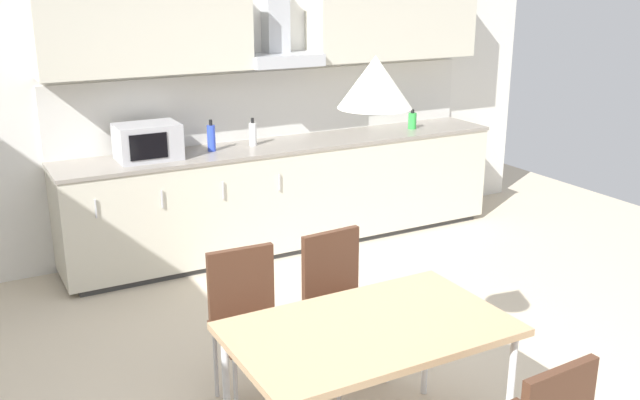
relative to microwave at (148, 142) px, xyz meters
The scene contains 12 objects.
wall_back 0.57m from the microwave, 50.49° to the left, with size 7.41×0.10×2.82m, color silver.
kitchen_counter 1.36m from the microwave, ahead, with size 3.95×0.63×0.93m.
backsplash_tile 1.26m from the microwave, 13.46° to the left, with size 3.93×0.02×0.58m, color silver.
upper_wall_cabinets 1.48m from the microwave, ahead, with size 3.93×0.40×0.64m.
microwave is the anchor object (origin of this frame).
bottle_green 2.50m from the microwave, ahead, with size 0.08×0.08×0.18m.
bottle_blue 0.53m from the microwave, ahead, with size 0.07×0.07×0.26m.
bottle_white 0.91m from the microwave, ahead, with size 0.06×0.06×0.23m.
dining_table 2.91m from the microwave, 85.48° to the right, with size 1.32×0.79×0.73m.
chair_far_left 2.16m from the microwave, 91.77° to the right, with size 0.42×0.42×0.87m.
chair_far_right 2.22m from the microwave, 76.13° to the right, with size 0.43×0.43×0.87m.
pendant_lamp 2.99m from the microwave, 85.48° to the right, with size 0.32×0.32×0.22m, color silver.
Camera 1 is at (-1.71, -2.84, 2.28)m, focal length 40.00 mm.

